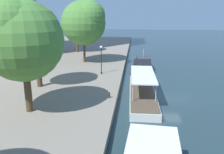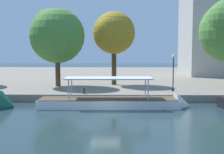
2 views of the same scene
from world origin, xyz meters
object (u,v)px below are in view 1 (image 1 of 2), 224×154
Objects in this scene: tree_3 at (84,21)px; tree_4 at (34,27)px; tour_boat_1 at (142,92)px; tree_5 at (21,39)px; tree_1 at (77,24)px; mooring_bollard_0 at (109,95)px; lamp_post at (101,57)px; motor_yacht_2 at (143,65)px.

tree_3 is 1.11× the size of tree_4.
tree_5 is (-8.16, 10.74, 7.30)m from tour_boat_1.
tree_1 is at bearing 28.12° from tour_boat_1.
lamp_post is (10.04, 2.32, 2.26)m from mooring_bollard_0.
tour_boat_1 is 3.46× the size of lamp_post.
tour_boat_1 is at bearing -150.39° from tree_1.
tree_3 reaches higher than tree_4.
lamp_post is at bearing -44.29° from tree_4.
tree_4 reaches higher than tour_boat_1.
tree_5 is at bearing 161.53° from lamp_post.
tree_4 reaches higher than tree_1.
lamp_post is 0.42× the size of tree_5.
mooring_bollard_0 is 0.07× the size of tree_5.
tree_3 reaches higher than tree_5.
mooring_bollard_0 is at bearing -159.75° from tree_1.
lamp_post is at bearing 42.39° from tour_boat_1.
tour_boat_1 is 14.99m from tree_4.
tree_5 is (-22.30, 0.65, -0.68)m from tree_3.
tree_3 is 22.32m from tree_5.
mooring_bollard_0 is at bearing -58.79° from tree_5.
tree_1 is at bearing 20.25° from mooring_bollard_0.
tree_4 is (-14.95, 2.68, -0.17)m from tree_3.
tree_4 is at bearing 15.47° from tree_5.
tree_1 is at bearing 3.54° from tree_4.
motor_yacht_2 reaches higher than tour_boat_1.
tree_1 reaches higher than lamp_post.
mooring_bollard_0 is 0.16× the size of lamp_post.
tree_3 is (14.14, 10.09, 7.98)m from tour_boat_1.
motor_yacht_2 is at bearing -41.39° from tree_4.
mooring_bollard_0 is at bearing -160.24° from tree_3.
tree_4 reaches higher than motor_yacht_2.
tree_5 reaches higher than motor_yacht_2.
lamp_post is at bearing -18.47° from tree_5.
tour_boat_1 is 9.14m from lamp_post.
tree_1 reaches higher than motor_yacht_2.
motor_yacht_2 is 10.56m from lamp_post.
tour_boat_1 is at bearing -43.32° from mooring_bollard_0.
lamp_post is at bearing 13.03° from mooring_bollard_0.
motor_yacht_2 is 19.67m from tree_1.
tour_boat_1 is 1.44× the size of tree_5.
tree_4 is 0.98× the size of tree_5.
mooring_bollard_0 is 31.66m from tree_1.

